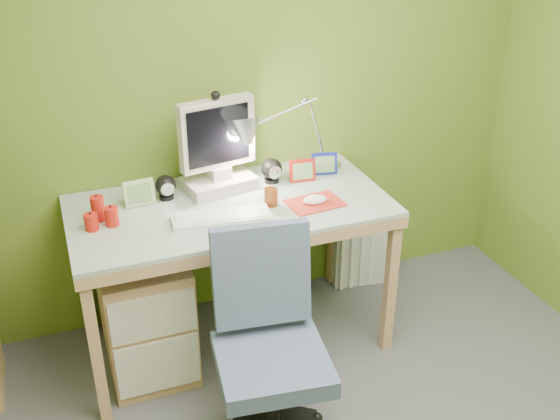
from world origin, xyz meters
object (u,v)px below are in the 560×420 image
object	(u,v)px
desk	(233,275)
radiator	(363,253)
monitor	(217,142)
desk_lamp	(304,118)
task_chair	(272,361)

from	to	relation	value
desk	radiator	size ratio (longest dim) A/B	4.09
desk	radiator	world-z (taller)	desk
monitor	desk_lamp	bearing A→B (deg)	-10.65
monitor	radiator	distance (m)	1.25
monitor	task_chair	xyz separation A→B (m)	(-0.05, -0.92, -0.60)
task_chair	radiator	world-z (taller)	task_chair
desk	desk_lamp	bearing A→B (deg)	21.66
desk	desk_lamp	xyz separation A→B (m)	(0.45, 0.18, 0.72)
monitor	radiator	bearing A→B (deg)	-4.13
desk	desk_lamp	world-z (taller)	desk_lamp
monitor	task_chair	bearing A→B (deg)	-103.94
monitor	desk_lamp	distance (m)	0.45
monitor	radiator	world-z (taller)	monitor
desk	monitor	size ratio (longest dim) A/B	3.07
task_chair	radiator	xyz separation A→B (m)	(0.94, 1.02, -0.27)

